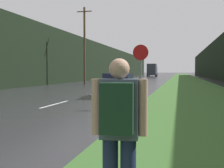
% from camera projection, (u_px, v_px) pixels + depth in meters
% --- Properties ---
extents(grass_verge, '(6.00, 240.00, 0.02)m').
position_uv_depth(grass_verge, '(188.00, 83.00, 38.11)').
color(grass_verge, '#386028').
rests_on(grass_verge, ground_plane).
extents(lane_stripe_c, '(0.12, 3.00, 0.01)m').
position_uv_depth(lane_stripe_c, '(55.00, 104.00, 13.28)').
color(lane_stripe_c, silver).
rests_on(lane_stripe_c, ground_plane).
extents(lane_stripe_d, '(0.12, 3.00, 0.01)m').
position_uv_depth(lane_stripe_d, '(97.00, 93.00, 20.08)').
color(lane_stripe_d, silver).
rests_on(lane_stripe_d, ground_plane).
extents(lane_stripe_e, '(0.12, 3.00, 0.01)m').
position_uv_depth(lane_stripe_e, '(118.00, 87.00, 26.88)').
color(lane_stripe_e, silver).
rests_on(lane_stripe_e, ground_plane).
extents(treeline_far_side, '(2.00, 140.00, 6.84)m').
position_uv_depth(treeline_far_side, '(92.00, 61.00, 51.59)').
color(treeline_far_side, black).
rests_on(treeline_far_side, ground_plane).
extents(treeline_near_side, '(2.00, 140.00, 7.24)m').
position_uv_depth(treeline_near_side, '(224.00, 59.00, 46.25)').
color(treeline_near_side, black).
rests_on(treeline_near_side, ground_plane).
extents(utility_pole_far, '(1.80, 0.24, 9.05)m').
position_uv_depth(utility_pole_far, '(85.00, 45.00, 32.98)').
color(utility_pole_far, '#4C3823').
rests_on(utility_pole_far, ground_plane).
extents(stop_sign, '(0.65, 0.07, 2.67)m').
position_uv_depth(stop_sign, '(141.00, 70.00, 11.67)').
color(stop_sign, slate).
rests_on(stop_sign, ground_plane).
extents(hitchhiker_with_backpack, '(0.59, 0.44, 1.70)m').
position_uv_depth(hitchhiker_with_backpack, '(119.00, 128.00, 2.91)').
color(hitchhiker_with_backpack, '#1E2847').
rests_on(hitchhiker_with_backpack, ground_plane).
extents(car_passing_near, '(1.95, 4.77, 1.44)m').
position_uv_depth(car_passing_near, '(118.00, 84.00, 17.68)').
color(car_passing_near, '#2D3856').
rests_on(car_passing_near, ground_plane).
extents(delivery_truck, '(2.65, 7.12, 3.65)m').
position_uv_depth(delivery_truck, '(152.00, 70.00, 81.59)').
color(delivery_truck, black).
rests_on(delivery_truck, ground_plane).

